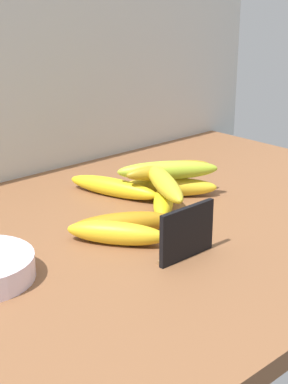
{
  "coord_description": "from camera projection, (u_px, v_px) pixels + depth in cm",
  "views": [
    {
      "loc": [
        -68.9,
        -69.01,
        43.58
      ],
      "look_at": [
        -3.21,
        3.01,
        8.0
      ],
      "focal_mm": 54.51,
      "sensor_mm": 36.0,
      "label": 1
    }
  ],
  "objects": [
    {
      "name": "banana_4",
      "position": [
        113.0,
        187.0,
        1.16
      ],
      "size": [
        9.63,
        20.44,
        3.65
      ],
      "primitive_type": "ellipsoid",
      "rotation": [
        0.0,
        0.0,
        1.88
      ],
      "color": "yellow",
      "rests_on": "counter_top"
    },
    {
      "name": "banana_7",
      "position": [
        168.0,
        170.0,
        1.14
      ],
      "size": [
        18.36,
        14.46,
        3.69
      ],
      "primitive_type": "ellipsoid",
      "rotation": [
        0.0,
        0.0,
        5.67
      ],
      "color": "#A1BE2D",
      "rests_on": "banana_3"
    },
    {
      "name": "banana_6",
      "position": [
        164.0,
        183.0,
        1.07
      ],
      "size": [
        12.63,
        19.52,
        3.68
      ],
      "primitive_type": "ellipsoid",
      "rotation": [
        0.0,
        0.0,
        4.23
      ],
      "color": "gold",
      "rests_on": "banana_1"
    },
    {
      "name": "banana_1",
      "position": [
        164.0,
        202.0,
        1.08
      ],
      "size": [
        13.45,
        12.96,
        3.68
      ],
      "primitive_type": "ellipsoid",
      "rotation": [
        0.0,
        0.0,
        3.9
      ],
      "color": "yellow",
      "rests_on": "counter_top"
    },
    {
      "name": "counter_top",
      "position": [
        168.0,
        226.0,
        1.06
      ],
      "size": [
        110.0,
        76.0,
        3.0
      ],
      "primitive_type": "cube",
      "color": "brown",
      "rests_on": "ground"
    },
    {
      "name": "chalkboard_sign",
      "position": [
        187.0,
        234.0,
        0.89
      ],
      "size": [
        11.0,
        1.8,
        8.4
      ],
      "color": "black",
      "rests_on": "counter_top"
    },
    {
      "name": "back_wall",
      "position": [
        39.0,
        23.0,
        1.22
      ],
      "size": [
        130.0,
        2.0,
        70.0
      ],
      "primitive_type": "cube",
      "color": "#BDC1BE",
      "rests_on": "ground"
    },
    {
      "name": "banana_5",
      "position": [
        169.0,
        170.0,
        1.14
      ],
      "size": [
        18.15,
        9.21,
        3.46
      ],
      "primitive_type": "ellipsoid",
      "rotation": [
        0.0,
        0.0,
        5.95
      ],
      "color": "#A3811C",
      "rests_on": "banana_3"
    },
    {
      "name": "banana_0",
      "position": [
        122.0,
        223.0,
        0.98
      ],
      "size": [
        17.45,
        12.06,
        3.93
      ],
      "primitive_type": "ellipsoid",
      "rotation": [
        0.0,
        0.0,
        5.78
      ],
      "color": "#B07715",
      "rests_on": "counter_top"
    },
    {
      "name": "banana_2",
      "position": [
        116.0,
        233.0,
        0.94
      ],
      "size": [
        12.79,
        15.75,
        3.82
      ],
      "primitive_type": "ellipsoid",
      "rotation": [
        0.0,
        0.0,
        2.19
      ],
      "color": "gold",
      "rests_on": "counter_top"
    },
    {
      "name": "banana_3",
      "position": [
        170.0,
        187.0,
        1.16
      ],
      "size": [
        15.88,
        15.87,
        3.77
      ],
      "primitive_type": "ellipsoid",
      "rotation": [
        0.0,
        0.0,
        5.5
      ],
      "color": "yellow",
      "rests_on": "counter_top"
    }
  ]
}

